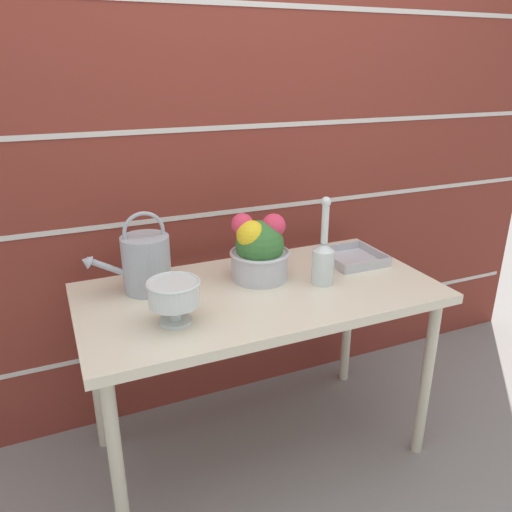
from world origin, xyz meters
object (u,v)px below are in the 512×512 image
Objects in this scene: watering_can at (145,262)px; crystal_pedestal_bowl at (174,295)px; glass_decanter at (323,258)px; wire_tray at (353,259)px; flower_planter at (259,250)px.

watering_can is 1.84× the size of crystal_pedestal_bowl.
glass_decanter is 1.46× the size of wire_tray.
watering_can is at bearing 171.39° from flower_planter.
glass_decanter is (0.63, -0.20, -0.01)m from watering_can.
glass_decanter is at bearing -18.04° from watering_can.
crystal_pedestal_bowl is at bearing -164.67° from wire_tray.
flower_planter reaches higher than wire_tray.
glass_decanter reaches higher than wire_tray.
watering_can reaches higher than wire_tray.
watering_can reaches higher than crystal_pedestal_bowl.
crystal_pedestal_bowl reaches higher than wire_tray.
flower_planter is 0.77× the size of glass_decanter.
glass_decanter is (0.20, -0.14, -0.02)m from flower_planter.
wire_tray is at bearing -3.79° from watering_can.
watering_can is 0.29m from crystal_pedestal_bowl.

